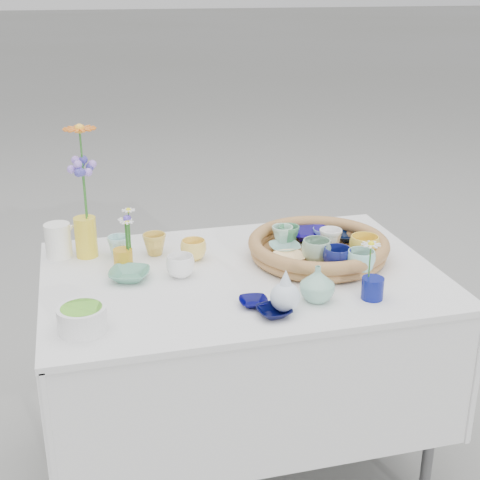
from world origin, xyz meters
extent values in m
plane|color=gray|center=(0.00, 0.00, 0.00)|extent=(80.00, 80.00, 0.00)
imported|color=#0C035F|center=(0.30, 0.18, 0.80)|extent=(0.17, 0.17, 0.03)
imported|color=black|center=(0.43, 0.13, 0.80)|extent=(0.14, 0.14, 0.03)
imported|color=yellow|center=(0.41, -0.03, 0.82)|extent=(0.13, 0.13, 0.08)
imported|color=#467552|center=(0.29, 0.00, 0.80)|extent=(0.13, 0.13, 0.03)
imported|color=#8BB297|center=(0.25, -0.02, 0.82)|extent=(0.12, 0.12, 0.08)
imported|color=#84B5AC|center=(0.18, 0.10, 0.80)|extent=(0.11, 0.11, 0.03)
imported|color=#B3DEC6|center=(0.19, 0.16, 0.82)|extent=(0.09, 0.09, 0.07)
imported|color=white|center=(0.33, 0.07, 0.82)|extent=(0.10, 0.10, 0.07)
imported|color=#99D5FE|center=(0.36, 0.20, 0.80)|extent=(0.09, 0.09, 0.03)
imported|color=navy|center=(0.29, -0.08, 0.82)|extent=(0.11, 0.11, 0.07)
imported|color=#FFD695|center=(0.16, 0.01, 0.80)|extent=(0.10, 0.10, 0.02)
imported|color=#97DDD2|center=(0.35, -0.13, 0.82)|extent=(0.10, 0.10, 0.07)
imported|color=#488E60|center=(0.21, 0.15, 0.82)|extent=(0.09, 0.09, 0.07)
imported|color=gold|center=(-0.25, 0.22, 0.80)|extent=(0.09, 0.09, 0.07)
imported|color=#FFD65E|center=(-0.13, 0.15, 0.80)|extent=(0.10, 0.10, 0.07)
imported|color=#55967B|center=(-0.35, 0.04, 0.78)|extent=(0.16, 0.16, 0.03)
imported|color=white|center=(-0.19, 0.02, 0.80)|extent=(0.09, 0.09, 0.07)
imported|color=#010141|center=(-0.03, -0.23, 0.78)|extent=(0.09, 0.09, 0.02)
imported|color=#AADEDB|center=(-0.37, 0.24, 0.80)|extent=(0.09, 0.09, 0.07)
imported|color=black|center=(0.01, -0.31, 0.78)|extent=(0.11, 0.11, 0.02)
imported|color=#84BBA4|center=(0.16, -0.25, 0.82)|extent=(0.13, 0.13, 0.11)
cylinder|color=navy|center=(0.33, -0.28, 0.80)|extent=(0.09, 0.09, 0.07)
cylinder|color=yellow|center=(-0.48, 0.26, 0.83)|extent=(0.09, 0.09, 0.14)
cylinder|color=gold|center=(-0.36, 0.13, 0.80)|extent=(0.06, 0.06, 0.07)
camera|label=1|loc=(-0.49, -1.90, 1.65)|focal=50.00mm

